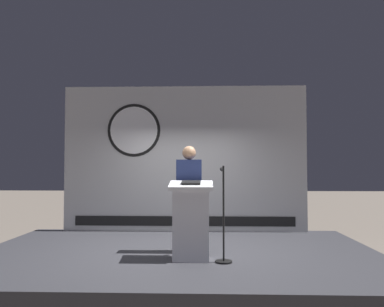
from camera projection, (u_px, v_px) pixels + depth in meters
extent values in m
plane|color=#6B6056|center=(178.00, 270.00, 5.93)|extent=(40.00, 40.00, 0.00)
cube|color=#333338|center=(178.00, 260.00, 5.94)|extent=(6.40, 4.00, 0.30)
cube|color=silver|center=(185.00, 158.00, 7.85)|extent=(5.12, 0.10, 3.07)
cylinder|color=black|center=(134.00, 130.00, 7.85)|extent=(1.12, 0.02, 1.12)
cylinder|color=white|center=(134.00, 130.00, 7.85)|extent=(1.00, 0.02, 1.00)
cube|color=black|center=(184.00, 221.00, 7.74)|extent=(4.61, 0.02, 0.20)
cube|color=silver|center=(191.00, 223.00, 5.42)|extent=(0.52, 0.40, 1.05)
cube|color=silver|center=(191.00, 185.00, 5.44)|extent=(0.64, 0.50, 0.13)
cube|color=black|center=(191.00, 182.00, 5.42)|extent=(0.28, 0.20, 0.05)
cylinder|color=black|center=(189.00, 224.00, 5.89)|extent=(0.26, 0.26, 0.88)
cube|color=navy|center=(189.00, 178.00, 5.92)|extent=(0.40, 0.24, 0.59)
sphere|color=#997051|center=(189.00, 153.00, 5.94)|extent=(0.22, 0.22, 0.22)
cylinder|color=black|center=(224.00, 262.00, 5.23)|extent=(0.24, 0.24, 0.02)
cylinder|color=black|center=(224.00, 214.00, 5.26)|extent=(0.03, 0.03, 1.37)
cylinder|color=black|center=(223.00, 169.00, 5.49)|extent=(0.02, 0.42, 0.02)
sphere|color=#262626|center=(222.00, 169.00, 5.70)|extent=(0.07, 0.07, 0.07)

